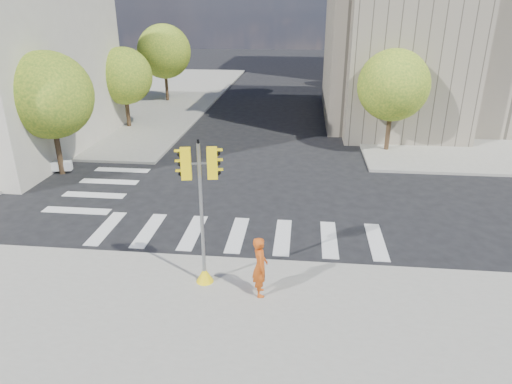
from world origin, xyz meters
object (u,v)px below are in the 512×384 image
lamp_near (392,68)px  photographer (260,266)px  planter_wall (14,167)px  traffic_signal (202,225)px  lamp_far (367,49)px

lamp_near → photographer: (-6.80, -20.08, -3.46)m
photographer → planter_wall: photographer is taller
traffic_signal → planter_wall: traffic_signal is taller
planter_wall → lamp_near: bearing=15.7°
lamp_far → traffic_signal: (-8.64, -33.59, -2.42)m
lamp_near → planter_wall: (-21.00, -10.30, -4.18)m
planter_wall → photographer: bearing=-45.0°
traffic_signal → photographer: bearing=-25.4°
lamp_far → photographer: size_ratio=4.18×
lamp_near → photographer: bearing=-108.7°
planter_wall → lamp_far: bearing=38.7°
lamp_far → planter_wall: size_ratio=1.35×
traffic_signal → planter_wall: bearing=132.6°
lamp_near → traffic_signal: bearing=-113.8°
lamp_far → photographer: 34.92m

